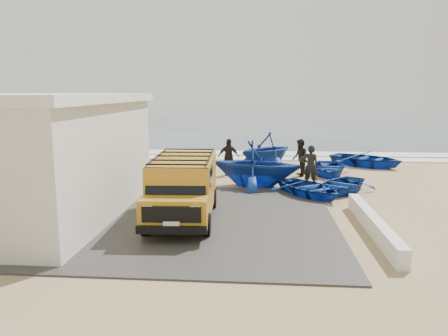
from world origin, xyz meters
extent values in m
plane|color=tan|center=(0.00, 0.00, 0.00)|extent=(160.00, 160.00, 0.00)
cube|color=#3E3C39|center=(-2.00, -2.00, 0.03)|extent=(12.00, 10.00, 0.05)
cube|color=#385166|center=(0.00, 56.00, 0.00)|extent=(180.00, 88.00, 0.01)
cube|color=white|center=(0.00, 12.00, 0.03)|extent=(180.00, 1.60, 0.06)
cube|color=white|center=(0.00, 14.50, 0.02)|extent=(180.00, 2.20, 0.04)
cube|color=silver|center=(-7.50, -2.00, 2.00)|extent=(8.00, 9.00, 4.00)
cube|color=black|center=(-3.55, -0.50, 2.60)|extent=(0.08, 0.70, 0.90)
cube|color=silver|center=(5.00, -3.00, 0.28)|extent=(0.35, 6.00, 0.55)
cube|color=#C3871D|center=(-1.19, -1.68, 1.23)|extent=(2.18, 4.17, 1.73)
cube|color=#C3871D|center=(-1.07, -4.19, 0.84)|extent=(2.03, 1.03, 0.94)
cube|color=black|center=(-1.09, -3.70, 1.68)|extent=(1.85, 0.44, 0.75)
cube|color=black|center=(-1.05, -4.69, 0.94)|extent=(1.69, 0.16, 0.47)
cube|color=black|center=(-1.05, -4.72, 0.49)|extent=(2.03, 0.24, 0.23)
cube|color=black|center=(-1.19, -1.74, 2.18)|extent=(2.06, 3.85, 0.06)
cylinder|color=black|center=(-2.02, -3.82, 0.37)|extent=(0.26, 0.74, 0.73)
cylinder|color=black|center=(-2.17, -0.57, 0.37)|extent=(0.26, 0.74, 0.73)
cylinder|color=black|center=(-0.16, -3.73, 0.37)|extent=(0.26, 0.74, 0.73)
cylinder|color=black|center=(-0.31, -0.49, 0.37)|extent=(0.26, 0.74, 0.73)
imported|color=#13399A|center=(3.55, 1.78, 0.36)|extent=(3.95, 4.22, 0.71)
imported|color=#13399A|center=(5.01, 2.59, 0.34)|extent=(3.77, 4.06, 0.69)
imported|color=#13399A|center=(1.28, 3.51, 1.07)|extent=(4.77, 4.36, 2.15)
imported|color=#13399A|center=(5.08, 6.80, 0.37)|extent=(2.99, 3.89, 0.75)
imported|color=#13399A|center=(1.82, 9.27, 1.00)|extent=(4.99, 4.98, 2.00)
imported|color=#13399A|center=(7.71, 9.61, 0.44)|extent=(5.20, 4.95, 0.88)
imported|color=black|center=(3.78, 3.55, 0.98)|extent=(0.81, 0.64, 1.97)
imported|color=black|center=(3.52, 6.17, 0.97)|extent=(0.81, 1.00, 1.95)
imported|color=black|center=(-0.21, 6.21, 0.97)|extent=(1.21, 0.71, 1.93)
camera|label=1|loc=(1.41, -16.46, 4.38)|focal=35.00mm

